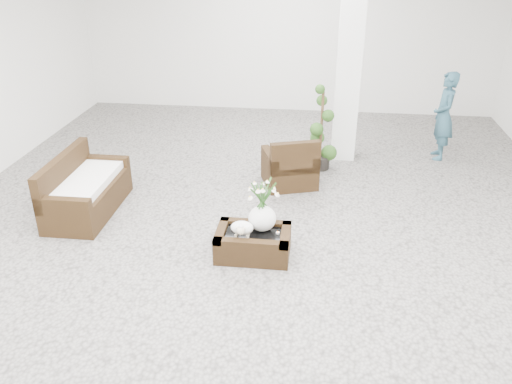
# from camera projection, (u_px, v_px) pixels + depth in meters

# --- Properties ---
(ground) EXTENTS (11.00, 11.00, 0.00)m
(ground) POSITION_uv_depth(u_px,v_px,m) (257.00, 230.00, 7.07)
(ground) COLOR gray
(ground) RESTS_ON ground
(column) EXTENTS (0.40, 0.40, 3.50)m
(column) POSITION_uv_depth(u_px,v_px,m) (350.00, 58.00, 8.67)
(column) COLOR white
(column) RESTS_ON ground
(coffee_table) EXTENTS (0.90, 0.60, 0.31)m
(coffee_table) POSITION_uv_depth(u_px,v_px,m) (253.00, 244.00, 6.46)
(coffee_table) COLOR #34210F
(coffee_table) RESTS_ON ground
(sheep_figurine) EXTENTS (0.28, 0.23, 0.21)m
(sheep_figurine) POSITION_uv_depth(u_px,v_px,m) (242.00, 229.00, 6.27)
(sheep_figurine) COLOR white
(sheep_figurine) RESTS_ON coffee_table
(planter_narcissus) EXTENTS (0.44, 0.44, 0.80)m
(planter_narcissus) POSITION_uv_depth(u_px,v_px,m) (262.00, 201.00, 6.29)
(planter_narcissus) COLOR white
(planter_narcissus) RESTS_ON coffee_table
(tealight) EXTENTS (0.04, 0.04, 0.03)m
(tealight) POSITION_uv_depth(u_px,v_px,m) (278.00, 233.00, 6.37)
(tealight) COLOR white
(tealight) RESTS_ON coffee_table
(armchair) EXTENTS (0.96, 0.94, 0.82)m
(armchair) POSITION_uv_depth(u_px,v_px,m) (290.00, 160.00, 8.21)
(armchair) COLOR #34210F
(armchair) RESTS_ON ground
(loveseat) EXTENTS (0.76, 1.57, 0.83)m
(loveseat) POSITION_uv_depth(u_px,v_px,m) (86.00, 185.00, 7.38)
(loveseat) COLOR #34210F
(loveseat) RESTS_ON ground
(topiary) EXTENTS (0.38, 0.38, 1.42)m
(topiary) POSITION_uv_depth(u_px,v_px,m) (321.00, 128.00, 8.65)
(topiary) COLOR #214014
(topiary) RESTS_ON ground
(shopper) EXTENTS (0.37, 0.56, 1.54)m
(shopper) POSITION_uv_depth(u_px,v_px,m) (444.00, 116.00, 9.05)
(shopper) COLOR #294D5C
(shopper) RESTS_ON ground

